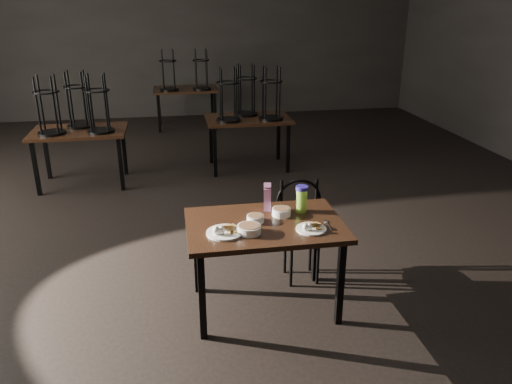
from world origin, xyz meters
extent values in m
plane|color=black|center=(0.00, 0.00, 0.00)|extent=(12.00, 12.00, 0.00)
cube|color=black|center=(0.00, 6.00, 1.60)|extent=(10.00, 0.04, 3.20)
cube|color=black|center=(0.50, -1.21, 0.73)|extent=(1.20, 0.80, 0.04)
cube|color=black|center=(-0.02, -1.53, 0.35)|extent=(0.05, 0.05, 0.71)
cube|color=black|center=(1.02, -1.53, 0.35)|extent=(0.05, 0.05, 0.71)
cube|color=black|center=(-0.02, -0.89, 0.35)|extent=(0.05, 0.05, 0.71)
cube|color=black|center=(1.02, -0.89, 0.35)|extent=(0.05, 0.05, 0.71)
cylinder|color=white|center=(0.17, -1.35, 0.76)|extent=(0.27, 0.27, 0.02)
cube|color=olive|center=(0.18, -1.30, 0.82)|extent=(0.10, 0.10, 0.05)
cube|color=olive|center=(0.21, -1.30, 0.82)|extent=(0.11, 0.11, 0.03)
ellipsoid|color=white|center=(0.11, -1.38, 0.80)|extent=(0.05, 0.05, 0.07)
ellipsoid|color=white|center=(0.14, -1.38, 0.80)|extent=(0.05, 0.05, 0.07)
cylinder|color=white|center=(0.81, -1.39, 0.76)|extent=(0.23, 0.23, 0.01)
cube|color=olive|center=(0.82, -1.36, 0.80)|extent=(0.08, 0.08, 0.04)
cube|color=olive|center=(0.84, -1.36, 0.80)|extent=(0.09, 0.10, 0.03)
ellipsoid|color=white|center=(0.76, -1.42, 0.79)|extent=(0.04, 0.04, 0.05)
ellipsoid|color=white|center=(0.79, -1.42, 0.79)|extent=(0.04, 0.04, 0.05)
cylinder|color=white|center=(0.43, -1.18, 0.78)|extent=(0.13, 0.13, 0.05)
cylinder|color=brown|center=(0.43, -1.18, 0.79)|extent=(0.11, 0.11, 0.01)
cylinder|color=white|center=(0.65, -1.10, 0.78)|extent=(0.15, 0.15, 0.06)
cylinder|color=brown|center=(0.65, -1.10, 0.80)|extent=(0.13, 0.13, 0.01)
cylinder|color=white|center=(0.35, -1.37, 0.78)|extent=(0.18, 0.18, 0.06)
cylinder|color=brown|center=(0.35, -1.37, 0.80)|extent=(0.15, 0.15, 0.01)
cube|color=#901A6E|center=(0.56, -0.98, 0.84)|extent=(0.07, 0.07, 0.19)
cube|color=#901A6E|center=(0.56, -0.98, 0.96)|extent=(0.07, 0.07, 0.06)
cylinder|color=#9CEC45|center=(0.82, -1.05, 0.85)|extent=(0.11, 0.11, 0.19)
cylinder|color=navy|center=(0.82, -1.05, 0.96)|extent=(0.12, 0.12, 0.03)
ellipsoid|color=silver|center=(0.96, -1.28, 0.75)|extent=(0.04, 0.05, 0.01)
cube|color=silver|center=(0.96, -1.37, 0.75)|extent=(0.01, 0.12, 0.00)
cylinder|color=black|center=(0.90, -0.84, 0.47)|extent=(0.42, 0.42, 0.03)
torus|color=black|center=(0.91, -0.66, 0.68)|extent=(0.41, 0.05, 0.41)
cylinder|color=black|center=(1.02, -0.72, 0.24)|extent=(0.03, 0.03, 0.47)
cylinder|color=black|center=(0.78, -0.72, 0.24)|extent=(0.03, 0.03, 0.47)
cylinder|color=black|center=(0.78, -0.96, 0.24)|extent=(0.03, 0.03, 0.47)
cylinder|color=black|center=(1.02, -0.96, 0.24)|extent=(0.03, 0.03, 0.47)
cube|color=black|center=(-1.36, 2.01, 0.73)|extent=(1.20, 0.80, 0.04)
cube|color=black|center=(-1.88, 1.69, 0.35)|extent=(0.05, 0.05, 0.71)
cube|color=black|center=(-0.84, 1.69, 0.35)|extent=(0.05, 0.05, 0.71)
cube|color=black|center=(-1.88, 2.33, 0.35)|extent=(0.05, 0.05, 0.71)
cube|color=black|center=(-0.84, 2.33, 0.35)|extent=(0.05, 0.05, 0.71)
cylinder|color=black|center=(-1.66, 1.86, 0.77)|extent=(0.34, 0.34, 0.03)
torus|color=black|center=(-1.66, 1.86, 1.27)|extent=(0.32, 0.32, 0.02)
cylinder|color=black|center=(-1.56, 1.96, 1.13)|extent=(0.03, 0.03, 0.70)
cylinder|color=black|center=(-1.75, 1.96, 1.13)|extent=(0.03, 0.03, 0.70)
cylinder|color=black|center=(-1.75, 1.76, 1.13)|extent=(0.03, 0.03, 0.70)
cylinder|color=black|center=(-1.56, 1.76, 1.13)|extent=(0.03, 0.03, 0.70)
cylinder|color=black|center=(-1.06, 1.86, 0.77)|extent=(0.34, 0.34, 0.03)
torus|color=black|center=(-1.06, 1.86, 1.27)|extent=(0.32, 0.32, 0.02)
cylinder|color=black|center=(-0.96, 1.96, 1.13)|extent=(0.03, 0.03, 0.70)
cylinder|color=black|center=(-1.15, 1.96, 1.13)|extent=(0.03, 0.03, 0.70)
cylinder|color=black|center=(-1.15, 1.76, 1.13)|extent=(0.03, 0.03, 0.70)
cylinder|color=black|center=(-0.96, 1.76, 1.13)|extent=(0.03, 0.03, 0.70)
cylinder|color=black|center=(-1.36, 2.19, 0.77)|extent=(0.34, 0.34, 0.03)
torus|color=black|center=(-1.36, 2.19, 1.27)|extent=(0.32, 0.32, 0.02)
cylinder|color=black|center=(-1.26, 2.29, 1.13)|extent=(0.03, 0.03, 0.70)
cylinder|color=black|center=(-1.45, 2.29, 1.13)|extent=(0.03, 0.03, 0.70)
cylinder|color=black|center=(-1.45, 2.09, 1.13)|extent=(0.03, 0.03, 0.70)
cylinder|color=black|center=(-1.26, 2.09, 1.13)|extent=(0.03, 0.03, 0.70)
cube|color=black|center=(0.93, 2.33, 0.73)|extent=(1.20, 0.80, 0.04)
cube|color=black|center=(0.41, 2.01, 0.35)|extent=(0.05, 0.05, 0.71)
cube|color=black|center=(1.45, 2.01, 0.35)|extent=(0.05, 0.05, 0.71)
cube|color=black|center=(0.41, 2.65, 0.35)|extent=(0.05, 0.05, 0.71)
cube|color=black|center=(1.45, 2.65, 0.35)|extent=(0.05, 0.05, 0.71)
cylinder|color=black|center=(0.63, 2.18, 0.77)|extent=(0.34, 0.34, 0.03)
torus|color=black|center=(0.63, 2.18, 1.27)|extent=(0.32, 0.32, 0.02)
cylinder|color=black|center=(0.73, 2.28, 1.13)|extent=(0.03, 0.03, 0.70)
cylinder|color=black|center=(0.53, 2.28, 1.13)|extent=(0.03, 0.03, 0.70)
cylinder|color=black|center=(0.53, 2.09, 1.13)|extent=(0.03, 0.03, 0.70)
cylinder|color=black|center=(0.73, 2.09, 1.13)|extent=(0.03, 0.03, 0.70)
cylinder|color=black|center=(1.23, 2.18, 0.77)|extent=(0.34, 0.34, 0.03)
torus|color=black|center=(1.23, 2.18, 1.27)|extent=(0.32, 0.32, 0.02)
cylinder|color=black|center=(1.33, 2.28, 1.13)|extent=(0.03, 0.03, 0.70)
cylinder|color=black|center=(1.13, 2.28, 1.13)|extent=(0.03, 0.03, 0.70)
cylinder|color=black|center=(1.13, 2.09, 1.13)|extent=(0.03, 0.03, 0.70)
cylinder|color=black|center=(1.33, 2.09, 1.13)|extent=(0.03, 0.03, 0.70)
cylinder|color=black|center=(0.93, 2.51, 0.77)|extent=(0.34, 0.34, 0.03)
torus|color=black|center=(0.93, 2.51, 1.27)|extent=(0.32, 0.32, 0.02)
cylinder|color=black|center=(1.03, 2.61, 1.13)|extent=(0.03, 0.03, 0.70)
cylinder|color=black|center=(0.83, 2.61, 1.13)|extent=(0.03, 0.03, 0.70)
cylinder|color=black|center=(0.83, 2.42, 1.13)|extent=(0.03, 0.03, 0.70)
cylinder|color=black|center=(1.03, 2.42, 1.13)|extent=(0.03, 0.03, 0.70)
cube|color=black|center=(0.15, 4.96, 0.73)|extent=(1.20, 0.80, 0.04)
cube|color=black|center=(-0.37, 4.64, 0.35)|extent=(0.05, 0.05, 0.71)
cube|color=black|center=(0.67, 4.64, 0.35)|extent=(0.05, 0.05, 0.71)
cube|color=black|center=(-0.37, 5.28, 0.35)|extent=(0.05, 0.05, 0.71)
cube|color=black|center=(0.67, 5.28, 0.35)|extent=(0.05, 0.05, 0.71)
cylinder|color=black|center=(-0.15, 4.81, 0.77)|extent=(0.34, 0.34, 0.03)
torus|color=black|center=(-0.15, 4.81, 1.27)|extent=(0.32, 0.32, 0.02)
cylinder|color=black|center=(-0.05, 4.91, 1.13)|extent=(0.03, 0.03, 0.70)
cylinder|color=black|center=(-0.25, 4.91, 1.13)|extent=(0.03, 0.03, 0.70)
cylinder|color=black|center=(-0.25, 4.71, 1.13)|extent=(0.03, 0.03, 0.70)
cylinder|color=black|center=(-0.05, 4.71, 1.13)|extent=(0.03, 0.03, 0.70)
cylinder|color=black|center=(0.45, 4.81, 0.77)|extent=(0.34, 0.34, 0.03)
torus|color=black|center=(0.45, 4.81, 1.27)|extent=(0.32, 0.32, 0.02)
cylinder|color=black|center=(0.55, 4.91, 1.13)|extent=(0.03, 0.03, 0.70)
cylinder|color=black|center=(0.35, 4.91, 1.13)|extent=(0.03, 0.03, 0.70)
cylinder|color=black|center=(0.35, 4.71, 1.13)|extent=(0.03, 0.03, 0.70)
cylinder|color=black|center=(0.55, 4.71, 1.13)|extent=(0.03, 0.03, 0.70)
camera|label=1|loc=(-0.17, -4.62, 2.37)|focal=35.00mm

